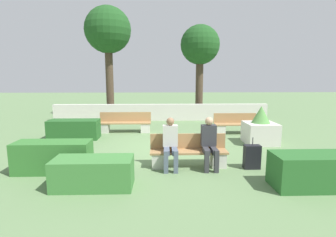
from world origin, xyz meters
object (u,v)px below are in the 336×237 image
(planter_corner_left, at_px, (260,129))
(suitcase, at_px, (252,157))
(bench_front, at_px, (189,154))
(person_seated_woman, at_px, (209,141))
(tree_center_left, at_px, (200,47))
(bench_right_side, at_px, (125,125))
(tree_leftmost, at_px, (108,32))
(person_seated_man, at_px, (170,141))
(bench_left_side, at_px, (236,126))

(planter_corner_left, relative_size, suitcase, 1.63)
(planter_corner_left, bearing_deg, suitcase, -114.94)
(bench_front, distance_m, person_seated_woman, 0.66)
(bench_front, xyz_separation_m, suitcase, (1.59, -0.23, -0.02))
(person_seated_woman, height_order, tree_center_left, tree_center_left)
(suitcase, height_order, tree_center_left, tree_center_left)
(bench_right_side, distance_m, tree_center_left, 6.83)
(bench_right_side, height_order, tree_leftmost, tree_leftmost)
(bench_front, height_order, person_seated_woman, person_seated_woman)
(suitcase, relative_size, tree_center_left, 0.16)
(bench_right_side, bearing_deg, tree_center_left, 38.79)
(bench_front, xyz_separation_m, tree_leftmost, (-3.62, 8.69, 4.45))
(tree_center_left, bearing_deg, planter_corner_left, -79.33)
(tree_center_left, bearing_deg, suitcase, -89.75)
(person_seated_man, distance_m, tree_leftmost, 10.22)
(person_seated_man, bearing_deg, tree_center_left, 77.01)
(bench_front, relative_size, bench_right_side, 0.93)
(tree_center_left, bearing_deg, bench_right_side, -130.61)
(bench_right_side, xyz_separation_m, person_seated_man, (1.73, -4.44, 0.38))
(bench_front, xyz_separation_m, bench_left_side, (2.36, 3.83, -0.01))
(person_seated_woman, bearing_deg, tree_center_left, 83.24)
(planter_corner_left, height_order, tree_leftmost, tree_leftmost)
(suitcase, height_order, tree_leftmost, tree_leftmost)
(bench_front, xyz_separation_m, planter_corner_left, (2.76, 2.28, 0.19))
(suitcase, xyz_separation_m, tree_leftmost, (-5.21, 8.92, 4.46))
(bench_left_side, xyz_separation_m, bench_right_side, (-4.56, 0.46, 0.02))
(bench_front, relative_size, tree_center_left, 0.38)
(bench_front, bearing_deg, tree_leftmost, 112.60)
(person_seated_man, xyz_separation_m, planter_corner_left, (3.24, 2.43, -0.19))
(person_seated_man, xyz_separation_m, tree_center_left, (2.04, 8.83, 3.27))
(planter_corner_left, height_order, tree_center_left, tree_center_left)
(person_seated_woman, relative_size, tree_center_left, 0.25)
(person_seated_woman, height_order, planter_corner_left, planter_corner_left)
(planter_corner_left, relative_size, tree_center_left, 0.25)
(bench_front, distance_m, suitcase, 1.61)
(bench_right_side, xyz_separation_m, planter_corner_left, (4.97, -2.01, 0.19))
(bench_right_side, distance_m, tree_leftmost, 6.41)
(bench_front, bearing_deg, person_seated_man, -163.46)
(bench_front, bearing_deg, tree_center_left, 79.84)
(bench_front, relative_size, person_seated_man, 1.54)
(planter_corner_left, bearing_deg, person_seated_man, -143.18)
(suitcase, bearing_deg, planter_corner_left, 65.06)
(person_seated_woman, relative_size, tree_leftmost, 0.21)
(bench_right_side, relative_size, suitcase, 2.67)
(person_seated_man, height_order, planter_corner_left, planter_corner_left)
(bench_front, relative_size, planter_corner_left, 1.51)
(bench_front, xyz_separation_m, person_seated_man, (-0.48, -0.14, 0.38))
(bench_left_side, bearing_deg, bench_front, -131.73)
(bench_left_side, bearing_deg, suitcase, -110.79)
(planter_corner_left, bearing_deg, bench_right_side, 157.96)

